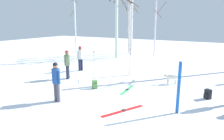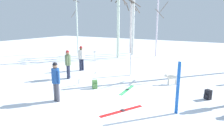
# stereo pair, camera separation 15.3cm
# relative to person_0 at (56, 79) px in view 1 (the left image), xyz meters

# --- Properties ---
(ground_plane) EXTENTS (60.00, 60.00, 0.00)m
(ground_plane) POSITION_rel_person_0_xyz_m (1.76, 0.87, -0.98)
(ground_plane) COLOR white
(person_0) EXTENTS (0.51, 0.34, 1.72)m
(person_0) POSITION_rel_person_0_xyz_m (0.00, 0.00, 0.00)
(person_0) COLOR #4C4C56
(person_0) RESTS_ON ground_plane
(person_2) EXTENTS (0.34, 0.50, 1.72)m
(person_2) POSITION_rel_person_0_xyz_m (-2.72, 5.07, 0.00)
(person_2) COLOR #1E2338
(person_2) RESTS_ON ground_plane
(person_3) EXTENTS (0.34, 0.47, 1.72)m
(person_3) POSITION_rel_person_0_xyz_m (-2.07, 3.02, 0.00)
(person_3) COLOR #1E2338
(person_3) RESTS_ON ground_plane
(dog) EXTENTS (0.83, 0.46, 0.57)m
(dog) POSITION_rel_person_0_xyz_m (3.56, 4.99, -0.59)
(dog) COLOR beige
(dog) RESTS_ON ground_plane
(ski_pair_planted_0) EXTENTS (0.09, 0.17, 1.74)m
(ski_pair_planted_0) POSITION_rel_person_0_xyz_m (0.77, 5.65, -0.12)
(ski_pair_planted_0) COLOR black
(ski_pair_planted_0) RESTS_ON ground_plane
(ski_pair_planted_1) EXTENTS (0.13, 0.06, 1.98)m
(ski_pair_planted_1) POSITION_rel_person_0_xyz_m (4.74, 1.37, 0.00)
(ski_pair_planted_1) COLOR blue
(ski_pair_planted_1) RESTS_ON ground_plane
(ski_pair_lying_0) EXTENTS (1.02, 1.80, 0.05)m
(ski_pair_lying_0) POSITION_rel_person_0_xyz_m (2.91, 0.51, -0.97)
(ski_pair_lying_0) COLOR red
(ski_pair_lying_0) RESTS_ON ground_plane
(ski_pair_lying_1) EXTENTS (0.31, 1.67, 0.05)m
(ski_pair_lying_1) POSITION_rel_person_0_xyz_m (1.95, 2.85, -0.97)
(ski_pair_lying_1) COLOR green
(ski_pair_lying_1) RESTS_ON ground_plane
(ski_poles_0) EXTENTS (0.07, 0.23, 1.51)m
(ski_poles_0) POSITION_rel_person_0_xyz_m (-1.34, 4.72, -0.18)
(ski_poles_0) COLOR #B2B2BC
(ski_poles_0) RESTS_ON ground_plane
(backpack_1) EXTENTS (0.34, 0.35, 0.44)m
(backpack_1) POSITION_rel_person_0_xyz_m (0.40, 2.25, -0.77)
(backpack_1) COLOR #4C7F3F
(backpack_1) RESTS_ON ground_plane
(backpack_2) EXTENTS (0.34, 0.34, 0.44)m
(backpack_2) POSITION_rel_person_0_xyz_m (5.57, 3.55, -0.77)
(backpack_2) COLOR black
(backpack_2) RESTS_ON ground_plane
(water_bottle_0) EXTENTS (0.07, 0.07, 0.23)m
(water_bottle_0) POSITION_rel_person_0_xyz_m (-0.87, 2.53, -0.87)
(water_bottle_0) COLOR silver
(water_bottle_0) RESTS_ON ground_plane
(birch_tree_0) EXTENTS (1.04, 1.04, 6.11)m
(birch_tree_0) POSITION_rel_person_0_xyz_m (-8.29, 11.35, 2.09)
(birch_tree_0) COLOR silver
(birch_tree_0) RESTS_ON ground_plane
(birch_tree_1) EXTENTS (1.27, 1.32, 7.59)m
(birch_tree_1) POSITION_rel_person_0_xyz_m (-3.33, 14.12, 2.94)
(birch_tree_1) COLOR silver
(birch_tree_1) RESTS_ON ground_plane
(birch_tree_2) EXTENTS (1.36, 1.47, 7.08)m
(birch_tree_2) POSITION_rel_person_0_xyz_m (-3.13, 11.00, 2.74)
(birch_tree_2) COLOR silver
(birch_tree_2) RESTS_ON ground_plane
(birch_tree_3) EXTENTS (1.48, 1.32, 7.41)m
(birch_tree_3) POSITION_rel_person_0_xyz_m (-2.64, 13.17, 2.85)
(birch_tree_3) COLOR silver
(birch_tree_3) RESTS_ON ground_plane
(birch_tree_4) EXTENTS (1.73, 1.72, 6.76)m
(birch_tree_4) POSITION_rel_person_0_xyz_m (-0.29, 13.47, 2.47)
(birch_tree_4) COLOR silver
(birch_tree_4) RESTS_ON ground_plane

